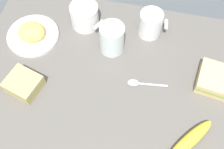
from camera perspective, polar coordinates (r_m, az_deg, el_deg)
name	(u,v)px	position (r cm, az deg, el deg)	size (l,w,h in cm)	color
tabletop	(112,81)	(89.33, 0.00, -1.24)	(90.00, 64.00, 2.00)	#5B5651
plate_of_food	(32,34)	(99.72, -15.88, 7.95)	(17.50, 17.50, 5.23)	white
coffee_mug_black	(151,24)	(95.47, 7.84, 10.21)	(9.74, 7.61, 9.28)	white
coffee_mug_milky	(85,16)	(97.77, -5.57, 11.83)	(11.90, 9.95, 8.51)	white
sandwich_main	(218,80)	(91.63, 20.66, -1.13)	(13.19, 12.19, 4.40)	#DBB77A
sandwich_side	(24,84)	(89.32, -17.52, -1.84)	(11.74, 11.08, 4.40)	tan
glass_of_milk	(112,40)	(90.75, -0.01, 7.06)	(7.83, 7.83, 10.65)	silver
banana	(190,140)	(82.18, 15.54, -12.73)	(13.39, 15.59, 3.57)	yellow
spoon	(141,84)	(87.74, 5.93, -1.86)	(12.61, 3.10, 0.80)	silver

